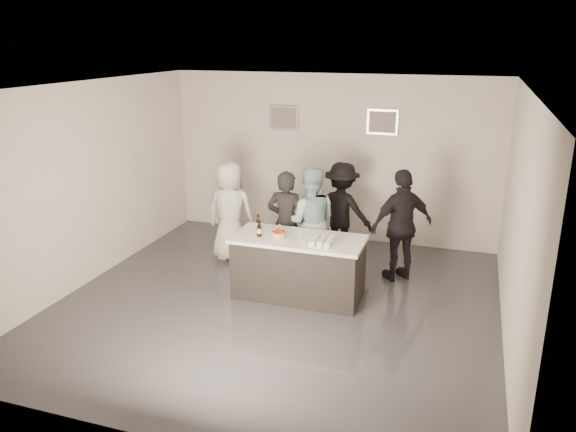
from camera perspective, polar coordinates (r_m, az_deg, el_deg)
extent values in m
plane|color=#3D3D42|center=(8.02, -1.14, -8.89)|extent=(6.00, 6.00, 0.00)
plane|color=white|center=(7.20, -1.29, 13.00)|extent=(6.00, 6.00, 0.00)
cube|color=silver|center=(10.27, 4.42, 5.88)|extent=(6.00, 0.04, 3.00)
cube|color=silver|center=(4.93, -13.06, -7.85)|extent=(6.00, 0.04, 3.00)
cube|color=silver|center=(8.91, -19.75, 3.07)|extent=(0.04, 6.00, 3.00)
cube|color=silver|center=(7.10, 22.27, -0.78)|extent=(0.04, 6.00, 3.00)
cube|color=#B2B2B7|center=(10.37, -0.43, 9.98)|extent=(0.54, 0.04, 0.44)
cube|color=#B2B2B7|center=(9.94, 9.58, 9.41)|extent=(0.54, 0.04, 0.44)
cube|color=white|center=(8.07, 1.07, -5.20)|extent=(1.86, 0.86, 0.90)
cylinder|color=orange|center=(7.89, -0.96, -1.94)|extent=(0.21, 0.21, 0.07)
cylinder|color=black|center=(8.15, -3.03, -0.64)|extent=(0.07, 0.07, 0.26)
cylinder|color=black|center=(7.92, -2.95, -1.19)|extent=(0.07, 0.07, 0.26)
cube|color=orange|center=(7.69, 3.53, -2.51)|extent=(0.30, 0.40, 0.08)
cube|color=pink|center=(7.72, -2.11, -2.68)|extent=(0.24, 0.08, 0.01)
imported|color=black|center=(8.69, -0.19, -0.77)|extent=(0.61, 0.41, 1.67)
imported|color=#99C0C8|center=(8.71, 2.26, -0.55)|extent=(0.96, 0.82, 1.73)
imported|color=silver|center=(9.35, -5.84, 0.46)|extent=(0.82, 0.54, 1.67)
imported|color=black|center=(8.67, 11.49, -0.95)|extent=(1.06, 0.97, 1.74)
imported|color=black|center=(9.46, 5.45, 0.57)|extent=(1.14, 0.77, 1.64)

